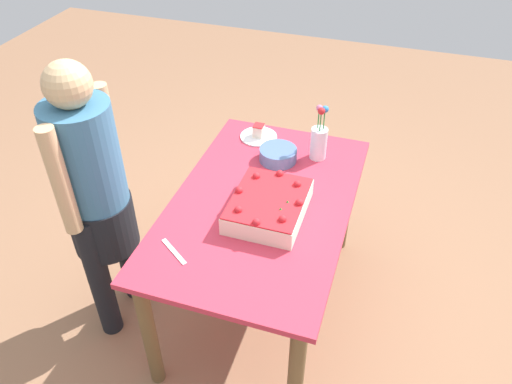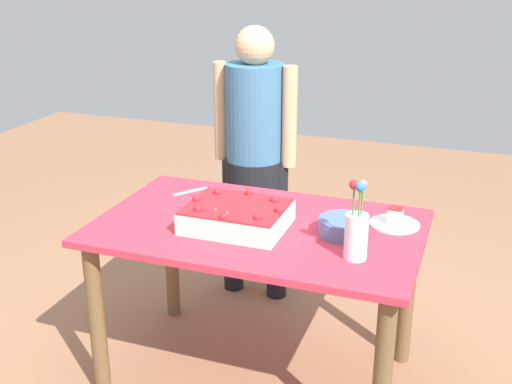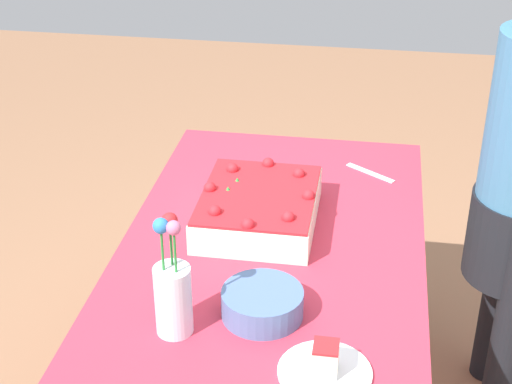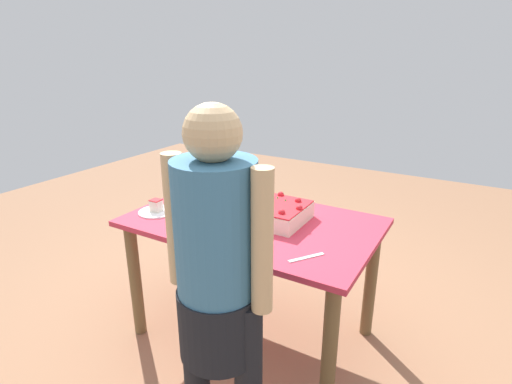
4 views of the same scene
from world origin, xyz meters
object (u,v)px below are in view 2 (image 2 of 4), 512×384
at_px(fruit_bowl, 343,226).
at_px(person_standing, 255,149).
at_px(sheet_cake, 237,216).
at_px(flower_vase, 356,232).
at_px(cake_knife, 190,191).
at_px(serving_plate_with_slice, 395,221).

xyz_separation_m(fruit_bowl, person_standing, (0.64, -0.70, 0.06)).
distance_m(sheet_cake, flower_vase, 0.54).
height_order(cake_knife, flower_vase, flower_vase).
height_order(sheet_cake, fruit_bowl, sheet_cake).
bearing_deg(cake_knife, person_standing, 16.07).
distance_m(fruit_bowl, person_standing, 0.95).
relative_size(cake_knife, person_standing, 0.12).
height_order(serving_plate_with_slice, person_standing, person_standing).
relative_size(flower_vase, fruit_bowl, 1.56).
xyz_separation_m(sheet_cake, flower_vase, (-0.52, 0.12, 0.06)).
bearing_deg(person_standing, cake_knife, -18.83).
height_order(flower_vase, fruit_bowl, flower_vase).
xyz_separation_m(sheet_cake, cake_knife, (0.36, -0.31, -0.05)).
relative_size(cake_knife, fruit_bowl, 0.92).
distance_m(sheet_cake, cake_knife, 0.48).
bearing_deg(sheet_cake, flower_vase, 167.36).
bearing_deg(fruit_bowl, cake_knife, -16.42).
distance_m(flower_vase, fruit_bowl, 0.23).
xyz_separation_m(cake_knife, flower_vase, (-0.88, 0.43, 0.11)).
bearing_deg(serving_plate_with_slice, flower_vase, 75.56).
bearing_deg(person_standing, flower_vase, 39.09).
bearing_deg(cake_knife, serving_plate_with_slice, -58.99).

